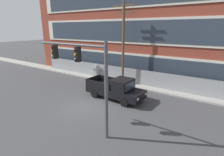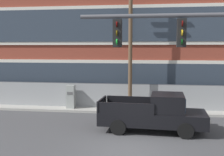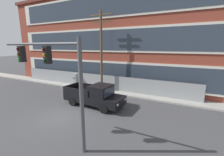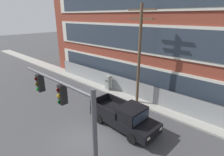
{
  "view_description": "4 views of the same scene",
  "coord_description": "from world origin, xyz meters",
  "px_view_note": "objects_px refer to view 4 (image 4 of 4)",
  "views": [
    {
      "loc": [
        9.28,
        -9.77,
        6.38
      ],
      "look_at": [
        0.45,
        3.46,
        1.81
      ],
      "focal_mm": 28.0,
      "sensor_mm": 36.0,
      "label": 1
    },
    {
      "loc": [
        0.93,
        -11.58,
        4.41
      ],
      "look_at": [
        -1.15,
        3.26,
        2.79
      ],
      "focal_mm": 45.0,
      "sensor_mm": 36.0,
      "label": 2
    },
    {
      "loc": [
        8.23,
        -7.74,
        5.32
      ],
      "look_at": [
        1.75,
        5.3,
        2.21
      ],
      "focal_mm": 24.0,
      "sensor_mm": 36.0,
      "label": 3
    },
    {
      "loc": [
        8.19,
        -5.98,
        8.13
      ],
      "look_at": [
        -1.84,
        4.91,
        2.85
      ],
      "focal_mm": 28.0,
      "sensor_mm": 36.0,
      "label": 4
    }
  ],
  "objects_px": {
    "traffic_signal_mast": "(70,114)",
    "utility_pole_near_corner": "(139,52)",
    "electrical_cabinet": "(108,83)",
    "pickup_truck_black": "(125,117)"
  },
  "relations": [
    {
      "from": "utility_pole_near_corner",
      "to": "electrical_cabinet",
      "type": "bearing_deg",
      "value": 175.8
    },
    {
      "from": "traffic_signal_mast",
      "to": "pickup_truck_black",
      "type": "xyz_separation_m",
      "value": [
        -1.18,
        5.4,
        -3.12
      ]
    },
    {
      "from": "utility_pole_near_corner",
      "to": "electrical_cabinet",
      "type": "relative_size",
      "value": 5.1
    },
    {
      "from": "traffic_signal_mast",
      "to": "pickup_truck_black",
      "type": "relative_size",
      "value": 1.01
    },
    {
      "from": "traffic_signal_mast",
      "to": "utility_pole_near_corner",
      "type": "relative_size",
      "value": 0.63
    },
    {
      "from": "utility_pole_near_corner",
      "to": "electrical_cabinet",
      "type": "xyz_separation_m",
      "value": [
        -4.2,
        0.31,
        -4.17
      ]
    },
    {
      "from": "pickup_truck_black",
      "to": "electrical_cabinet",
      "type": "height_order",
      "value": "pickup_truck_black"
    },
    {
      "from": "pickup_truck_black",
      "to": "electrical_cabinet",
      "type": "bearing_deg",
      "value": 143.76
    },
    {
      "from": "traffic_signal_mast",
      "to": "electrical_cabinet",
      "type": "height_order",
      "value": "traffic_signal_mast"
    },
    {
      "from": "traffic_signal_mast",
      "to": "electrical_cabinet",
      "type": "distance_m",
      "value": 12.33
    }
  ]
}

